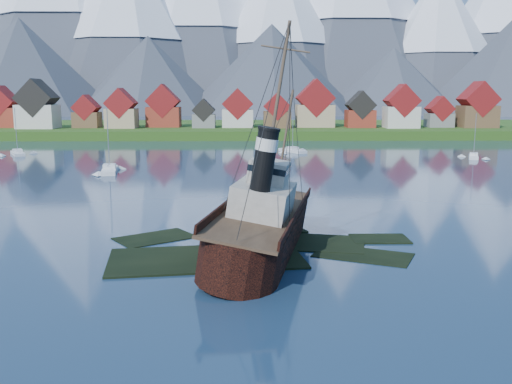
{
  "coord_description": "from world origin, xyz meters",
  "views": [
    {
      "loc": [
        0.73,
        -53.58,
        15.44
      ],
      "look_at": [
        1.84,
        6.0,
        5.0
      ],
      "focal_mm": 40.0,
      "sensor_mm": 36.0,
      "label": 1
    }
  ],
  "objects_px": {
    "sailboat_a": "(110,171)",
    "sailboat_d": "(474,157)",
    "sailboat_e": "(293,151)",
    "tugboat_wreck": "(257,221)",
    "sailboat_c": "(18,154)"
  },
  "relations": [
    {
      "from": "tugboat_wreck",
      "to": "sailboat_a",
      "type": "bearing_deg",
      "value": 127.94
    },
    {
      "from": "tugboat_wreck",
      "to": "sailboat_d",
      "type": "xyz_separation_m",
      "value": [
        53.15,
        78.93,
        -2.64
      ]
    },
    {
      "from": "sailboat_d",
      "to": "sailboat_e",
      "type": "height_order",
      "value": "sailboat_e"
    },
    {
      "from": "tugboat_wreck",
      "to": "sailboat_a",
      "type": "distance_m",
      "value": 62.7
    },
    {
      "from": "sailboat_d",
      "to": "tugboat_wreck",
      "type": "bearing_deg",
      "value": -103.24
    },
    {
      "from": "tugboat_wreck",
      "to": "sailboat_e",
      "type": "xyz_separation_m",
      "value": [
        11.26,
        93.82,
        -2.64
      ]
    },
    {
      "from": "sailboat_a",
      "to": "sailboat_d",
      "type": "xyz_separation_m",
      "value": [
        80.9,
        22.76,
        -0.04
      ]
    },
    {
      "from": "tugboat_wreck",
      "to": "sailboat_c",
      "type": "xyz_separation_m",
      "value": [
        -58.16,
        88.28,
        -2.61
      ]
    },
    {
      "from": "tugboat_wreck",
      "to": "sailboat_c",
      "type": "bearing_deg",
      "value": 135.03
    },
    {
      "from": "sailboat_a",
      "to": "sailboat_d",
      "type": "relative_size",
      "value": 1.19
    },
    {
      "from": "tugboat_wreck",
      "to": "sailboat_a",
      "type": "xyz_separation_m",
      "value": [
        -27.74,
        56.17,
        -2.6
      ]
    },
    {
      "from": "sailboat_a",
      "to": "tugboat_wreck",
      "type": "bearing_deg",
      "value": -73.36
    },
    {
      "from": "sailboat_a",
      "to": "sailboat_e",
      "type": "height_order",
      "value": "sailboat_a"
    },
    {
      "from": "tugboat_wreck",
      "to": "sailboat_e",
      "type": "relative_size",
      "value": 2.49
    },
    {
      "from": "sailboat_a",
      "to": "sailboat_e",
      "type": "relative_size",
      "value": 1.13
    }
  ]
}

